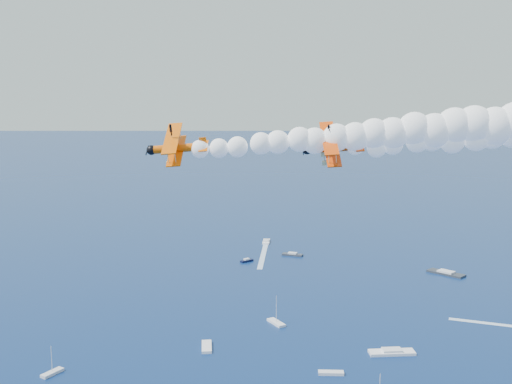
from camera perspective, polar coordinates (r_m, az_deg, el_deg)
The scene contains 4 objects.
biplane_lead at distance 89.98m, azimuth 6.69°, elevation 3.80°, with size 8.20×9.20×5.54m, color #E74104, non-canonical shape.
biplane_trail at distance 89.90m, azimuth -6.70°, elevation 3.76°, with size 8.30×9.31×5.61m, color #F25D05, non-canonical shape.
smoke_trail_trail at distance 89.76m, azimuth 9.41°, elevation 4.89°, with size 42.73×29.38×9.26m, color white, non-canonical shape.
boat_wakes at distance 196.35m, azimuth 14.39°, elevation -10.85°, with size 162.20×112.23×0.04m.
Camera 1 is at (46.07, -48.71, 65.89)m, focal length 46.54 mm.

